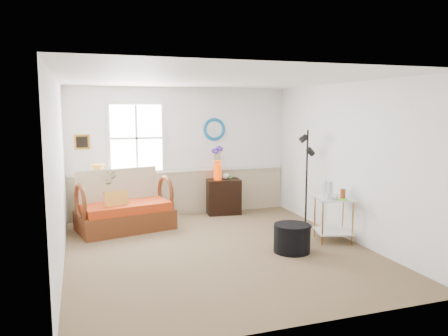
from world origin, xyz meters
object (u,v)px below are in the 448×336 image
object	(u,v)px
side_table	(333,219)
ottoman	(292,238)
cabinet	(223,197)
lamp_stand	(101,208)
loveseat	(125,201)
floor_lamp	(307,179)

from	to	relation	value
side_table	ottoman	xyz separation A→B (m)	(-0.90, -0.29, -0.15)
cabinet	lamp_stand	bearing A→B (deg)	-169.55
ottoman	loveseat	bearing A→B (deg)	137.76
lamp_stand	floor_lamp	world-z (taller)	floor_lamp
cabinet	ottoman	world-z (taller)	cabinet
floor_lamp	ottoman	size ratio (longest dim) A/B	3.21
loveseat	side_table	size ratio (longest dim) A/B	2.24
loveseat	cabinet	distance (m)	2.15
loveseat	lamp_stand	bearing A→B (deg)	121.29
loveseat	lamp_stand	world-z (taller)	loveseat
cabinet	floor_lamp	bearing A→B (deg)	-45.82
loveseat	floor_lamp	distance (m)	3.32
floor_lamp	loveseat	bearing A→B (deg)	173.36
floor_lamp	ottoman	world-z (taller)	floor_lamp
lamp_stand	cabinet	xyz separation A→B (m)	(2.47, 0.17, 0.03)
loveseat	ottoman	distance (m)	3.10
side_table	cabinet	bearing A→B (deg)	115.30
lamp_stand	floor_lamp	size ratio (longest dim) A/B	0.38
ottoman	lamp_stand	bearing A→B (deg)	137.19
lamp_stand	side_table	bearing A→B (deg)	-31.52
side_table	lamp_stand	bearing A→B (deg)	148.48
lamp_stand	ottoman	size ratio (longest dim) A/B	1.21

